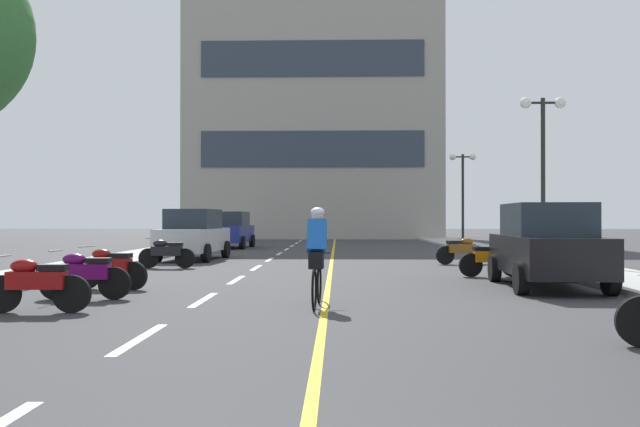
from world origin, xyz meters
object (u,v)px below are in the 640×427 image
parked_car_mid (193,234)px  motorcycle_5 (492,258)px  parked_car_far (231,230)px  street_lamp_mid (543,142)px  motorcycle_6 (166,253)px  cyclist_rider (317,254)px  motorcycle_2 (36,283)px  motorcycle_3 (84,274)px  motorcycle_4 (109,267)px  street_lamp_far (463,177)px  motorcycle_7 (462,250)px  parked_car_near (547,245)px

parked_car_mid → motorcycle_5: parked_car_mid is taller
parked_car_mid → parked_car_far: 9.60m
street_lamp_mid → motorcycle_5: bearing=-120.7°
motorcycle_6 → street_lamp_mid: bearing=8.6°
parked_car_mid → cyclist_rider: size_ratio=2.44×
street_lamp_mid → motorcycle_2: bearing=-135.3°
motorcycle_3 → motorcycle_4: 1.78m
street_lamp_far → motorcycle_5: street_lamp_far is taller
street_lamp_mid → motorcycle_5: size_ratio=3.09×
motorcycle_2 → motorcycle_7: (8.79, 11.47, 0.00)m
parked_car_mid → motorcycle_6: 4.13m
cyclist_rider → parked_car_near: bearing=32.8°
parked_car_far → motorcycle_5: size_ratio=2.51×
street_lamp_far → motorcycle_7: street_lamp_far is taller
parked_car_mid → motorcycle_6: (0.08, -4.11, -0.44)m
street_lamp_mid → parked_car_far: street_lamp_mid is taller
street_lamp_mid → parked_car_mid: bearing=168.8°
motorcycle_2 → motorcycle_4: same height
street_lamp_mid → street_lamp_far: street_lamp_mid is taller
parked_car_near → motorcycle_3: bearing=-165.7°
street_lamp_mid → motorcycle_4: 14.18m
motorcycle_4 → motorcycle_7: bearing=42.0°
motorcycle_3 → motorcycle_7: (8.68, 9.72, 0.00)m
parked_car_mid → cyclist_rider: bearing=-69.0°
motorcycle_6 → cyclist_rider: 9.76m
street_lamp_far → parked_car_mid: street_lamp_far is taller
street_lamp_far → motorcycle_2: street_lamp_far is taller
parked_car_mid → motorcycle_7: (9.21, -2.11, -0.44)m
motorcycle_3 → motorcycle_6: same height
motorcycle_2 → street_lamp_far: bearing=66.6°
motorcycle_7 → motorcycle_2: bearing=-127.5°
motorcycle_3 → cyclist_rider: (4.31, -0.80, 0.41)m
parked_car_far → parked_car_near: bearing=-62.7°
street_lamp_mid → motorcycle_4: street_lamp_mid is taller
motorcycle_2 → cyclist_rider: bearing=12.2°
parked_car_mid → motorcycle_5: 11.38m
motorcycle_5 → motorcycle_6: bearing=163.6°
street_lamp_far → motorcycle_4: bearing=-116.6°
motorcycle_2 → motorcycle_5: (8.72, 6.81, 0.00)m
street_lamp_far → street_lamp_mid: bearing=-91.2°
motorcycle_5 → cyclist_rider: 7.28m
street_lamp_far → parked_car_mid: 18.23m
motorcycle_3 → motorcycle_4: same height
street_lamp_far → parked_car_far: street_lamp_far is taller
motorcycle_2 → motorcycle_7: 14.45m
parked_car_near → cyclist_rider: bearing=-147.2°
street_lamp_mid → street_lamp_far: (0.33, 15.68, -0.20)m
street_lamp_mid → motorcycle_6: (-11.69, -1.77, -3.48)m
parked_car_mid → motorcycle_3: (0.53, -11.83, -0.44)m
motorcycle_2 → motorcycle_4: size_ratio=1.01×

